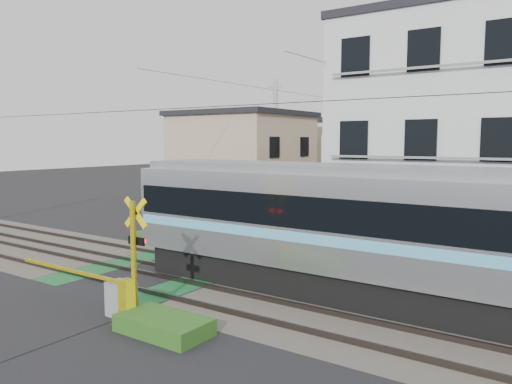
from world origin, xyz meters
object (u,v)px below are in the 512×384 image
Objects in this scene: apartment_block at (483,136)px; pedestrian at (438,182)px; crossing_signal_near at (122,290)px; crossing_signal_far at (175,228)px.

apartment_block is 24.70m from pedestrian.
crossing_signal_near is 8.95m from crossing_signal_far.
apartment_block is at bearing 65.78° from crossing_signal_near.
pedestrian is at bearing 108.26° from apartment_block.
crossing_signal_near is at bearing -54.71° from crossing_signal_far.
crossing_signal_near is 0.46× the size of apartment_block.
crossing_signal_far is at bearing 66.14° from pedestrian.
apartment_block is at bearing 91.14° from pedestrian.
pedestrian is (-1.74, 36.34, 0.23)m from crossing_signal_near.
crossing_signal_far is 29.23m from pedestrian.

